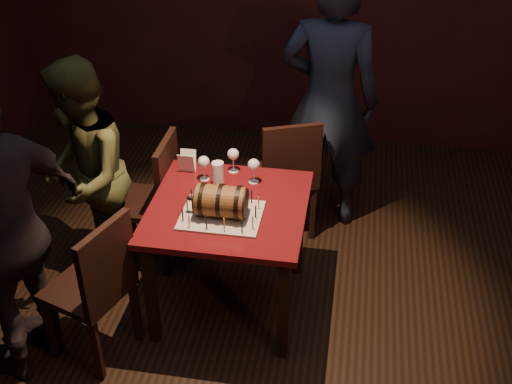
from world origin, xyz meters
The scene contains 16 objects.
room_shell centered at (0.00, 0.00, 1.40)m, with size 5.04×5.04×2.80m.
pub_table centered at (-0.15, 0.19, 0.64)m, with size 0.90×0.90×0.75m.
cake_board centered at (-0.17, 0.07, 0.76)m, with size 0.45×0.35×0.01m, color #AFA08D.
barrel_cake centered at (-0.17, 0.07, 0.85)m, with size 0.34×0.19×0.19m.
birthday_candles centered at (-0.17, 0.07, 0.80)m, with size 0.40×0.30×0.09m.
wine_glass_left centered at (-0.35, 0.44, 0.87)m, with size 0.07×0.07×0.16m.
wine_glass_mid centered at (-0.19, 0.56, 0.87)m, with size 0.07×0.07×0.16m.
wine_glass_right centered at (-0.05, 0.46, 0.87)m, with size 0.07×0.07×0.16m.
pint_of_ale centered at (-0.26, 0.40, 0.82)m, with size 0.07×0.07×0.15m.
menu_card centered at (-0.48, 0.52, 0.81)m, with size 0.10×0.05×0.13m, color white, non-canonical shape.
chair_back centered at (0.10, 0.98, 0.52)m, with size 0.52×0.52×0.93m.
chair_left_rear centered at (-0.72, 0.55, 0.52)m, with size 0.40×0.40×0.93m.
chair_left_front centered at (-0.77, -0.34, 0.52)m, with size 0.51×0.51×0.93m.
person_back centered at (0.34, 1.27, 0.95)m, with size 0.69×0.45×1.89m, color #1A2135.
person_left_rear centered at (-1.10, 0.36, 0.75)m, with size 0.73×0.57×1.49m, color #383C1E.
person_left_front centered at (-1.18, -0.43, 0.87)m, with size 1.03×0.43×1.75m, color black.
Camera 1 is at (0.51, -2.78, 2.83)m, focal length 45.00 mm.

